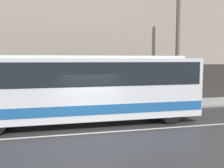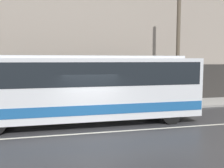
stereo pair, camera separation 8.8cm
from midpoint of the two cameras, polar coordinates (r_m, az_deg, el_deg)
The scene contains 6 objects.
ground_plane at distance 10.99m, azimuth -4.63°, elevation -11.12°, with size 60.00×60.00×0.00m, color #2D2D30.
sidewalk at distance 16.28m, azimuth -7.70°, elevation -5.42°, with size 60.00×3.00×0.14m.
building_facade at distance 17.84m, azimuth -8.52°, elevation 14.45°, with size 60.00×0.35×12.27m.
lane_stripe at distance 10.99m, azimuth -4.63°, elevation -11.11°, with size 54.00×0.14×0.01m.
transit_bus at distance 12.32m, azimuth -7.89°, elevation -0.39°, with size 12.07×2.59×3.35m.
utility_pole_near at distance 16.84m, azimuth 14.61°, elevation 9.10°, with size 0.25×0.25×8.22m.
Camera 1 is at (-1.68, -10.39, 3.15)m, focal length 40.00 mm.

